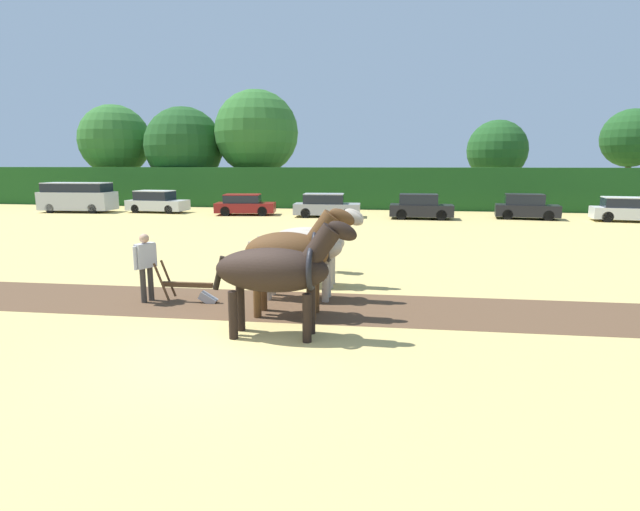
% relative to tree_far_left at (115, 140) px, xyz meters
% --- Properties ---
extents(ground_plane, '(240.00, 240.00, 0.00)m').
position_rel_tree_far_left_xyz_m(ground_plane, '(23.20, -34.39, -5.56)').
color(ground_plane, tan).
extents(plowed_furrow_strip, '(29.32, 3.90, 0.01)m').
position_rel_tree_far_left_xyz_m(plowed_furrow_strip, '(19.45, -31.28, -5.56)').
color(plowed_furrow_strip, brown).
rests_on(plowed_furrow_strip, ground).
extents(hedgerow, '(77.09, 1.38, 3.19)m').
position_rel_tree_far_left_xyz_m(hedgerow, '(23.20, -3.72, -3.97)').
color(hedgerow, '#1E511E').
rests_on(hedgerow, ground).
extents(tree_far_left, '(6.37, 6.37, 8.76)m').
position_rel_tree_far_left_xyz_m(tree_far_left, '(0.00, 0.00, 0.00)').
color(tree_far_left, brown).
rests_on(tree_far_left, ground).
extents(tree_left, '(6.84, 6.84, 8.41)m').
position_rel_tree_far_left_xyz_m(tree_left, '(6.88, -0.38, -0.58)').
color(tree_left, '#4C3823').
rests_on(tree_left, ground).
extents(tree_center_left, '(7.22, 7.22, 9.73)m').
position_rel_tree_far_left_xyz_m(tree_center_left, '(13.45, -0.02, 0.55)').
color(tree_center_left, brown).
rests_on(tree_center_left, ground).
extents(tree_center, '(4.93, 4.93, 7.04)m').
position_rel_tree_far_left_xyz_m(tree_center, '(33.71, 1.49, -1.00)').
color(tree_center, '#423323').
rests_on(tree_center, ground).
extents(tree_center_right, '(4.55, 4.55, 7.75)m').
position_rel_tree_far_left_xyz_m(tree_center_right, '(43.82, 1.44, -0.12)').
color(tree_center_right, '#4C3823').
rests_on(tree_center_right, ground).
extents(draft_horse_lead_left, '(2.98, 1.03, 2.45)m').
position_rel_tree_far_left_xyz_m(draft_horse_lead_left, '(24.04, -33.29, -4.19)').
color(draft_horse_lead_left, black).
rests_on(draft_horse_lead_left, ground).
extents(draft_horse_lead_right, '(2.67, 1.09, 2.56)m').
position_rel_tree_far_left_xyz_m(draft_horse_lead_right, '(23.98, -31.83, -4.10)').
color(draft_horse_lead_right, '#513319').
rests_on(draft_horse_lead_right, ground).
extents(draft_horse_trail_left, '(2.96, 0.98, 2.39)m').
position_rel_tree_far_left_xyz_m(draft_horse_trail_left, '(23.92, -30.37, -4.22)').
color(draft_horse_trail_left, '#B2A38E').
rests_on(draft_horse_trail_left, ground).
extents(draft_horse_trail_right, '(2.84, 1.00, 2.31)m').
position_rel_tree_far_left_xyz_m(draft_horse_trail_right, '(23.86, -28.91, -4.30)').
color(draft_horse_trail_right, '#B2A38E').
rests_on(draft_horse_trail_right, ground).
extents(plow, '(1.57, 0.48, 1.13)m').
position_rel_tree_far_left_xyz_m(plow, '(21.26, -31.21, -5.25)').
color(plow, '#4C331E').
rests_on(plow, ground).
extents(farmer_at_plow, '(0.38, 0.65, 1.74)m').
position_rel_tree_far_left_xyz_m(farmer_at_plow, '(20.10, -31.34, -4.54)').
color(farmer_at_plow, '#38332D').
rests_on(farmer_at_plow, ground).
extents(farmer_beside_team, '(0.48, 0.54, 1.78)m').
position_rel_tree_far_left_xyz_m(farmer_beside_team, '(24.08, -27.09, -4.51)').
color(farmer_beside_team, '#4C4C4C').
rests_on(farmer_beside_team, ground).
extents(parked_van, '(5.29, 2.40, 2.13)m').
position_rel_tree_far_left_xyz_m(parked_van, '(2.94, -9.98, -4.47)').
color(parked_van, '#BCBCC1').
rests_on(parked_van, ground).
extents(parked_car_left, '(4.33, 2.00, 1.58)m').
position_rel_tree_far_left_xyz_m(parked_car_left, '(8.72, -9.27, -4.81)').
color(parked_car_left, silver).
rests_on(parked_car_left, ground).
extents(parked_car_center_left, '(4.26, 2.39, 1.42)m').
position_rel_tree_far_left_xyz_m(parked_car_center_left, '(15.51, -9.84, -4.87)').
color(parked_car_center_left, maroon).
rests_on(parked_car_center_left, ground).
extents(parked_car_center, '(4.44, 2.07, 1.54)m').
position_rel_tree_far_left_xyz_m(parked_car_center, '(21.23, -10.16, -4.83)').
color(parked_car_center, '#9E9EA8').
rests_on(parked_car_center, ground).
extents(parked_car_center_right, '(3.96, 1.77, 1.57)m').
position_rel_tree_far_left_xyz_m(parked_car_center_right, '(27.34, -10.29, -4.81)').
color(parked_car_center_right, black).
rests_on(parked_car_center_right, ground).
extents(parked_car_right, '(3.99, 2.14, 1.58)m').
position_rel_tree_far_left_xyz_m(parked_car_right, '(33.95, -9.22, -4.81)').
color(parked_car_right, black).
rests_on(parked_car_right, ground).
extents(parked_car_far_right, '(4.06, 2.19, 1.48)m').
position_rel_tree_far_left_xyz_m(parked_car_far_right, '(39.60, -9.71, -4.85)').
color(parked_car_far_right, silver).
rests_on(parked_car_far_right, ground).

